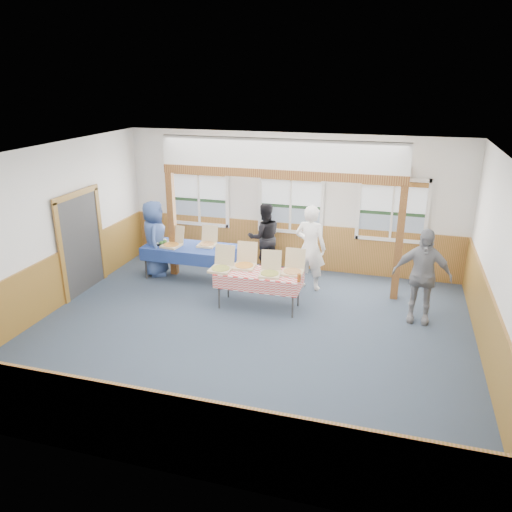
{
  "coord_description": "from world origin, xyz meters",
  "views": [
    {
      "loc": [
        2.37,
        -7.67,
        4.39
      ],
      "look_at": [
        -0.13,
        1.0,
        1.12
      ],
      "focal_mm": 35.0,
      "sensor_mm": 36.0,
      "label": 1
    }
  ],
  "objects_px": {
    "table_right": "(259,275)",
    "woman_white": "(310,248)",
    "man_blue": "(155,238)",
    "woman_black": "(264,237)",
    "person_grey": "(422,276)",
    "table_left": "(191,248)"
  },
  "relations": [
    {
      "from": "table_right",
      "to": "woman_white",
      "type": "bearing_deg",
      "value": 44.91
    },
    {
      "from": "table_right",
      "to": "man_blue",
      "type": "relative_size",
      "value": 1.02
    },
    {
      "from": "table_right",
      "to": "woman_white",
      "type": "distance_m",
      "value": 1.48
    },
    {
      "from": "table_right",
      "to": "woman_black",
      "type": "distance_m",
      "value": 2.06
    },
    {
      "from": "man_blue",
      "to": "table_right",
      "type": "bearing_deg",
      "value": -134.61
    },
    {
      "from": "man_blue",
      "to": "person_grey",
      "type": "xyz_separation_m",
      "value": [
        5.84,
        -0.77,
        0.03
      ]
    },
    {
      "from": "man_blue",
      "to": "woman_black",
      "type": "bearing_deg",
      "value": -91.79
    },
    {
      "from": "table_left",
      "to": "woman_black",
      "type": "height_order",
      "value": "woman_black"
    },
    {
      "from": "table_left",
      "to": "woman_black",
      "type": "relative_size",
      "value": 1.4
    },
    {
      "from": "man_blue",
      "to": "person_grey",
      "type": "relative_size",
      "value": 0.96
    },
    {
      "from": "woman_white",
      "to": "person_grey",
      "type": "relative_size",
      "value": 1.03
    },
    {
      "from": "woman_black",
      "to": "man_blue",
      "type": "distance_m",
      "value": 2.54
    },
    {
      "from": "table_right",
      "to": "woman_black",
      "type": "xyz_separation_m",
      "value": [
        -0.43,
        2.01,
        0.12
      ]
    },
    {
      "from": "table_right",
      "to": "man_blue",
      "type": "bearing_deg",
      "value": 147.07
    },
    {
      "from": "table_left",
      "to": "man_blue",
      "type": "height_order",
      "value": "man_blue"
    },
    {
      "from": "table_right",
      "to": "woman_black",
      "type": "bearing_deg",
      "value": 89.91
    },
    {
      "from": "man_blue",
      "to": "person_grey",
      "type": "height_order",
      "value": "person_grey"
    },
    {
      "from": "woman_black",
      "to": "man_blue",
      "type": "xyz_separation_m",
      "value": [
        -2.36,
        -0.96,
        0.06
      ]
    },
    {
      "from": "woman_white",
      "to": "person_grey",
      "type": "bearing_deg",
      "value": 166.54
    },
    {
      "from": "table_left",
      "to": "woman_white",
      "type": "height_order",
      "value": "woman_white"
    },
    {
      "from": "person_grey",
      "to": "woman_black",
      "type": "bearing_deg",
      "value": 156.61
    },
    {
      "from": "table_left",
      "to": "woman_black",
      "type": "distance_m",
      "value": 1.75
    }
  ]
}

